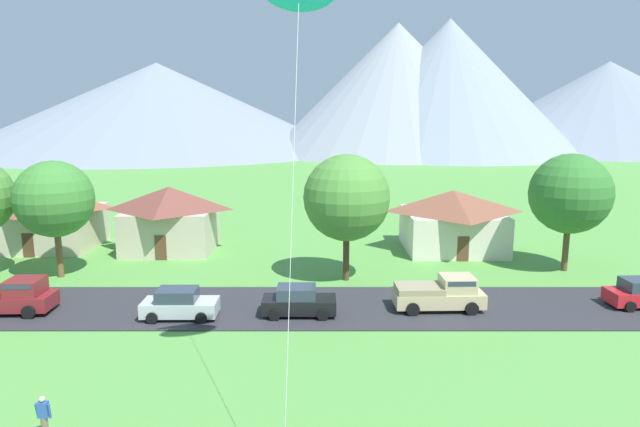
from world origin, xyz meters
The scene contains 16 objects.
road_strip centered at (0.00, 27.11, 0.04)m, with size 160.00×7.31×0.08m, color #2D2D33.
mountain_far_east_ridge centered at (88.54, 168.00, 13.40)m, with size 94.03×94.03×26.81m, color gray.
mountain_far_west_ridge centered at (35.07, 149.32, 18.16)m, with size 71.05×71.05×36.33m, color gray.
mountain_west_ridge centered at (-48.97, 164.64, 13.05)m, with size 115.79×115.79×26.10m, color gray.
mountain_central_ridge centered at (21.65, 152.70, 17.87)m, with size 73.27×73.27×35.74m, color #8E939E.
house_leftmost centered at (-12.51, 40.85, 2.82)m, with size 7.64×6.67×5.45m.
house_left_center centered at (11.24, 41.20, 2.64)m, with size 8.47×8.18×5.09m.
house_right_center centered at (-23.38, 41.96, 2.76)m, with size 8.75×7.32×5.32m.
tree_near_left centered at (1.87, 32.61, 5.79)m, with size 5.92×5.92×8.77m.
tree_center centered at (18.10, 34.89, 5.73)m, with size 5.79×5.79×8.64m.
tree_right_of_center centered at (-18.37, 33.33, 5.59)m, with size 5.34×5.34×8.28m.
parked_car_silver_mid_west centered at (-7.88, 25.30, 0.87)m, with size 4.21×2.11×1.68m.
parked_car_black_mid_east centered at (-1.18, 25.74, 0.87)m, with size 4.20×2.09×1.68m.
pickup_truck_maroon_west_side centered at (-17.93, 26.10, 1.06)m, with size 5.26×2.44×1.99m.
pickup_truck_sand_east_side centered at (7.16, 26.65, 1.06)m, with size 5.26×2.45×1.99m.
watcher_person centered at (-9.75, 13.67, 0.88)m, with size 0.56×0.24×1.68m.
Camera 1 is at (0.05, -4.05, 11.52)m, focal length 30.69 mm.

